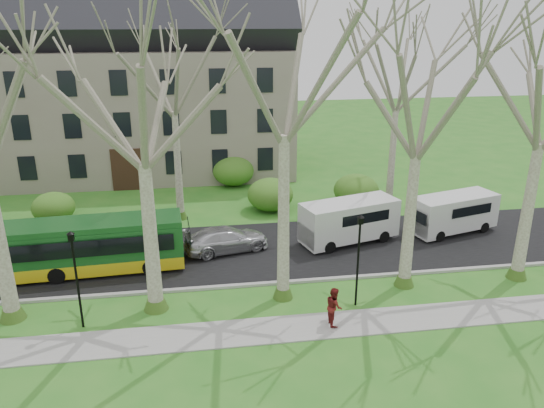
{
  "coord_description": "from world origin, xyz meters",
  "views": [
    {
      "loc": [
        -0.99,
        -21.47,
        12.5
      ],
      "look_at": [
        2.74,
        3.0,
        3.68
      ],
      "focal_mm": 35.0,
      "sensor_mm": 36.0,
      "label": 1
    }
  ],
  "objects": [
    {
      "name": "ground",
      "position": [
        0.0,
        0.0,
        0.0
      ],
      "size": [
        120.0,
        120.0,
        0.0
      ],
      "primitive_type": "plane",
      "color": "#2B7220",
      "rests_on": "ground"
    },
    {
      "name": "sidewalk",
      "position": [
        0.0,
        -2.5,
        0.03
      ],
      "size": [
        70.0,
        2.0,
        0.06
      ],
      "primitive_type": "cube",
      "color": "gray",
      "rests_on": "ground"
    },
    {
      "name": "road",
      "position": [
        0.0,
        5.5,
        0.03
      ],
      "size": [
        80.0,
        8.0,
        0.06
      ],
      "primitive_type": "cube",
      "color": "black",
      "rests_on": "ground"
    },
    {
      "name": "curb",
      "position": [
        0.0,
        1.5,
        0.07
      ],
      "size": [
        80.0,
        0.25,
        0.14
      ],
      "primitive_type": "cube",
      "color": "#A5A39E",
      "rests_on": "ground"
    },
    {
      "name": "building",
      "position": [
        -6.0,
        24.0,
        8.07
      ],
      "size": [
        26.5,
        12.2,
        16.0
      ],
      "color": "gray",
      "rests_on": "ground"
    },
    {
      "name": "tree_row_verge",
      "position": [
        0.0,
        0.3,
        7.0
      ],
      "size": [
        49.0,
        7.0,
        14.0
      ],
      "color": "gray",
      "rests_on": "ground"
    },
    {
      "name": "tree_row_far",
      "position": [
        -1.33,
        11.0,
        6.0
      ],
      "size": [
        33.0,
        7.0,
        12.0
      ],
      "color": "gray",
      "rests_on": "ground"
    },
    {
      "name": "lamp_row",
      "position": [
        -0.0,
        -1.0,
        2.57
      ],
      "size": [
        36.22,
        0.22,
        4.3
      ],
      "color": "black",
      "rests_on": "ground"
    },
    {
      "name": "hedges",
      "position": [
        -4.67,
        14.0,
        1.0
      ],
      "size": [
        30.6,
        8.6,
        2.0
      ],
      "color": "#2F611B",
      "rests_on": "ground"
    },
    {
      "name": "bus_follow",
      "position": [
        -7.42,
        4.22,
        1.47
      ],
      "size": [
        11.38,
        3.01,
        2.82
      ],
      "primitive_type": null,
      "rotation": [
        0.0,
        0.0,
        0.06
      ],
      "color": "#164E1C",
      "rests_on": "road"
    },
    {
      "name": "sedan",
      "position": [
        0.58,
        5.73,
        0.75
      ],
      "size": [
        5.06,
        3.01,
        1.37
      ],
      "primitive_type": "imported",
      "rotation": [
        0.0,
        0.0,
        1.82
      ],
      "color": "#BAB9BF",
      "rests_on": "road"
    },
    {
      "name": "van_a",
      "position": [
        7.68,
        5.92,
        1.29
      ],
      "size": [
        5.98,
        3.5,
        2.46
      ],
      "primitive_type": null,
      "rotation": [
        0.0,
        0.0,
        0.28
      ],
      "color": "silver",
      "rests_on": "road"
    },
    {
      "name": "van_b",
      "position": [
        14.34,
        6.4,
        1.22
      ],
      "size": [
        5.63,
        3.26,
        2.32
      ],
      "primitive_type": null,
      "rotation": [
        0.0,
        0.0,
        0.27
      ],
      "color": "silver",
      "rests_on": "road"
    },
    {
      "name": "pedestrian_b",
      "position": [
        4.57,
        -2.46,
        0.91
      ],
      "size": [
        0.66,
        0.84,
        1.7
      ],
      "primitive_type": "imported",
      "rotation": [
        0.0,
        0.0,
        1.59
      ],
      "color": "maroon",
      "rests_on": "sidewalk"
    }
  ]
}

